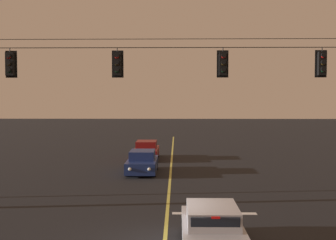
{
  "coord_description": "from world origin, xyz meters",
  "views": [
    {
      "loc": [
        0.38,
        -13.77,
        4.61
      ],
      "look_at": [
        0.0,
        5.67,
        3.69
      ],
      "focal_mm": 47.87,
      "sensor_mm": 36.0,
      "label": 1
    }
  ],
  "objects_px": {
    "traffic_light_leftmost": "(10,64)",
    "car_oncoming_trailing": "(146,151)",
    "car_waiting_near_lane": "(212,229)",
    "car_oncoming_lead": "(142,162)",
    "traffic_light_right_inner": "(322,63)",
    "traffic_light_centre": "(223,63)",
    "traffic_light_left_inner": "(117,64)"
  },
  "relations": [
    {
      "from": "traffic_light_right_inner",
      "to": "car_oncoming_trailing",
      "type": "distance_m",
      "value": 18.52
    },
    {
      "from": "car_waiting_near_lane",
      "to": "car_oncoming_trailing",
      "type": "height_order",
      "value": "same"
    },
    {
      "from": "traffic_light_leftmost",
      "to": "traffic_light_right_inner",
      "type": "xyz_separation_m",
      "value": [
        12.81,
        0.0,
        0.0
      ]
    },
    {
      "from": "traffic_light_leftmost",
      "to": "car_waiting_near_lane",
      "type": "distance_m",
      "value": 10.84
    },
    {
      "from": "traffic_light_leftmost",
      "to": "car_waiting_near_lane",
      "type": "bearing_deg",
      "value": -32.03
    },
    {
      "from": "traffic_light_left_inner",
      "to": "car_waiting_near_lane",
      "type": "xyz_separation_m",
      "value": [
        3.53,
        -4.99,
        -5.41
      ]
    },
    {
      "from": "traffic_light_right_inner",
      "to": "car_waiting_near_lane",
      "type": "bearing_deg",
      "value": -134.18
    },
    {
      "from": "traffic_light_right_inner",
      "to": "car_oncoming_trailing",
      "type": "height_order",
      "value": "traffic_light_right_inner"
    },
    {
      "from": "traffic_light_right_inner",
      "to": "car_oncoming_lead",
      "type": "distance_m",
      "value": 13.45
    },
    {
      "from": "traffic_light_left_inner",
      "to": "car_waiting_near_lane",
      "type": "relative_size",
      "value": 0.28
    },
    {
      "from": "traffic_light_right_inner",
      "to": "traffic_light_left_inner",
      "type": "bearing_deg",
      "value": 180.0
    },
    {
      "from": "car_oncoming_trailing",
      "to": "traffic_light_right_inner",
      "type": "bearing_deg",
      "value": -62.27
    },
    {
      "from": "car_oncoming_lead",
      "to": "car_waiting_near_lane",
      "type": "bearing_deg",
      "value": -77.31
    },
    {
      "from": "traffic_light_leftmost",
      "to": "traffic_light_centre",
      "type": "xyz_separation_m",
      "value": [
        8.78,
        0.0,
        0.0
      ]
    },
    {
      "from": "traffic_light_centre",
      "to": "traffic_light_right_inner",
      "type": "relative_size",
      "value": 1.0
    },
    {
      "from": "traffic_light_right_inner",
      "to": "car_oncoming_lead",
      "type": "bearing_deg",
      "value": 130.91
    },
    {
      "from": "car_oncoming_trailing",
      "to": "traffic_light_left_inner",
      "type": "bearing_deg",
      "value": -90.48
    },
    {
      "from": "traffic_light_left_inner",
      "to": "traffic_light_centre",
      "type": "xyz_separation_m",
      "value": [
        4.34,
        0.0,
        0.0
      ]
    },
    {
      "from": "traffic_light_centre",
      "to": "car_oncoming_trailing",
      "type": "bearing_deg",
      "value": 105.03
    },
    {
      "from": "car_oncoming_lead",
      "to": "traffic_light_right_inner",
      "type": "bearing_deg",
      "value": -49.09
    },
    {
      "from": "traffic_light_leftmost",
      "to": "traffic_light_left_inner",
      "type": "xyz_separation_m",
      "value": [
        4.44,
        0.0,
        0.0
      ]
    },
    {
      "from": "car_oncoming_lead",
      "to": "traffic_light_left_inner",
      "type": "bearing_deg",
      "value": -91.9
    },
    {
      "from": "traffic_light_leftmost",
      "to": "car_oncoming_trailing",
      "type": "distance_m",
      "value": 17.2
    },
    {
      "from": "traffic_light_leftmost",
      "to": "traffic_light_centre",
      "type": "distance_m",
      "value": 8.78
    },
    {
      "from": "car_waiting_near_lane",
      "to": "car_oncoming_trailing",
      "type": "distance_m",
      "value": 20.94
    },
    {
      "from": "traffic_light_right_inner",
      "to": "car_oncoming_lead",
      "type": "xyz_separation_m",
      "value": [
        -8.06,
        9.3,
        -5.41
      ]
    },
    {
      "from": "car_waiting_near_lane",
      "to": "car_oncoming_lead",
      "type": "bearing_deg",
      "value": 102.69
    },
    {
      "from": "traffic_light_left_inner",
      "to": "car_oncoming_trailing",
      "type": "xyz_separation_m",
      "value": [
        0.13,
        15.68,
        -5.41
      ]
    },
    {
      "from": "traffic_light_left_inner",
      "to": "car_oncoming_lead",
      "type": "relative_size",
      "value": 0.28
    },
    {
      "from": "traffic_light_left_inner",
      "to": "car_oncoming_trailing",
      "type": "bearing_deg",
      "value": 89.52
    },
    {
      "from": "traffic_light_leftmost",
      "to": "car_oncoming_lead",
      "type": "distance_m",
      "value": 11.76
    },
    {
      "from": "traffic_light_leftmost",
      "to": "traffic_light_right_inner",
      "type": "relative_size",
      "value": 1.0
    }
  ]
}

